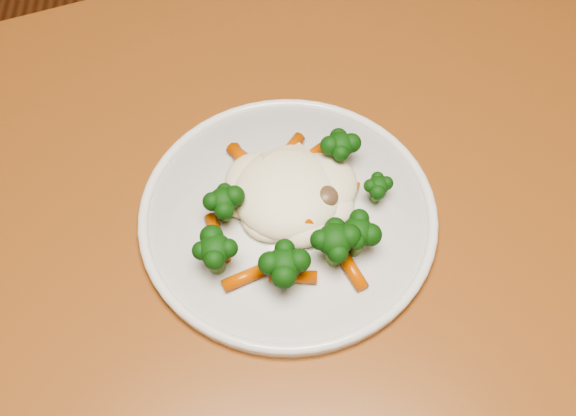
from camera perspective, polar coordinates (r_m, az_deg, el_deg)
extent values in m
cube|color=brown|center=(0.66, -6.54, -8.69)|extent=(1.52, 1.25, 0.04)
cube|color=brown|center=(1.33, 15.00, 7.20)|extent=(0.08, 0.08, 0.71)
cylinder|color=silver|center=(0.68, 0.00, -0.67)|extent=(0.28, 0.28, 0.01)
ellipsoid|color=#FDF1CB|center=(0.67, -0.04, 1.72)|extent=(0.12, 0.11, 0.05)
ellipsoid|color=black|center=(0.63, -5.69, -3.81)|extent=(0.05, 0.05, 0.04)
ellipsoid|color=black|center=(0.62, -0.27, -4.98)|extent=(0.05, 0.05, 0.04)
ellipsoid|color=black|center=(0.63, 3.66, -3.14)|extent=(0.05, 0.05, 0.04)
ellipsoid|color=black|center=(0.64, 5.44, -2.42)|extent=(0.05, 0.05, 0.04)
ellipsoid|color=black|center=(0.68, 7.07, 1.38)|extent=(0.03, 0.03, 0.03)
ellipsoid|color=black|center=(0.70, 4.11, 4.43)|extent=(0.04, 0.04, 0.04)
ellipsoid|color=black|center=(0.66, -5.06, 0.08)|extent=(0.04, 0.04, 0.04)
cylinder|color=#CA5304|center=(0.71, -3.59, 3.61)|extent=(0.03, 0.04, 0.01)
cylinder|color=#CA5304|center=(0.71, 1.60, 3.96)|extent=(0.04, 0.03, 0.01)
cylinder|color=#CA5304|center=(0.69, 3.80, 2.12)|extent=(0.05, 0.03, 0.01)
cylinder|color=#CA5304|center=(0.66, -5.60, -2.40)|extent=(0.03, 0.05, 0.01)
cylinder|color=#CA5304|center=(0.64, -3.47, -5.50)|extent=(0.04, 0.03, 0.01)
cylinder|color=#CA5304|center=(0.64, 0.40, -5.42)|extent=(0.04, 0.02, 0.01)
cylinder|color=#CA5304|center=(0.64, 4.96, -4.72)|extent=(0.03, 0.05, 0.01)
cylinder|color=#CA5304|center=(0.66, 1.37, 0.34)|extent=(0.01, 0.05, 0.01)
cylinder|color=#CA5304|center=(0.68, -0.14, 2.88)|extent=(0.02, 0.04, 0.01)
cylinder|color=#CA5304|center=(0.71, -3.04, 3.64)|extent=(0.05, 0.05, 0.01)
cylinder|color=#CA5304|center=(0.71, 0.05, 4.52)|extent=(0.03, 0.04, 0.01)
ellipsoid|color=brown|center=(0.67, 1.53, 1.40)|extent=(0.03, 0.03, 0.02)
ellipsoid|color=brown|center=(0.67, 2.96, 0.89)|extent=(0.02, 0.02, 0.02)
ellipsoid|color=brown|center=(0.67, -1.26, 1.10)|extent=(0.02, 0.02, 0.01)
cube|color=#CCB588|center=(0.69, -1.07, 3.58)|extent=(0.02, 0.02, 0.01)
cube|color=#CCB588|center=(0.69, 0.96, 4.07)|extent=(0.03, 0.03, 0.01)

